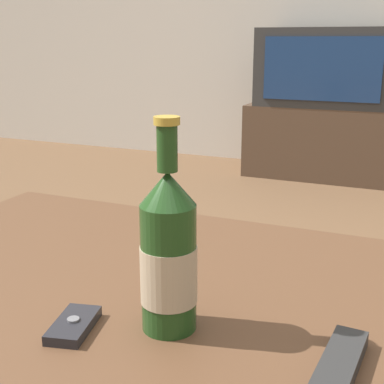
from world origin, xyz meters
The scene contains 6 objects.
coffee_table centered at (0.00, 0.00, 0.40)m, with size 1.01×0.73×0.47m.
tv_stand centered at (-0.16, 2.73, 0.23)m, with size 0.94×0.44×0.45m.
television centered at (-0.16, 2.73, 0.68)m, with size 0.82×0.45×0.46m.
beer_bottle centered at (0.11, -0.10, 0.58)m, with size 0.08×0.08×0.28m.
cell_phone centered at (0.00, -0.15, 0.48)m, with size 0.07×0.10×0.02m.
remote_control centered at (0.34, -0.13, 0.48)m, with size 0.05×0.18×0.02m.
Camera 1 is at (0.40, -0.68, 0.84)m, focal length 50.00 mm.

